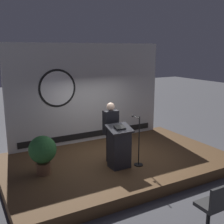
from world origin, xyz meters
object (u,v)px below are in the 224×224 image
speaker_person (111,132)px  podium (119,147)px  microphone_stand (138,148)px  potted_plant (43,151)px  audience_chair_left (213,204)px

speaker_person → podium: bearing=-90.4°
microphone_stand → potted_plant: bearing=164.1°
microphone_stand → podium: bearing=168.7°
potted_plant → audience_chair_left: bearing=-54.1°
speaker_person → microphone_stand: 0.88m
microphone_stand → speaker_person: bearing=131.7°
podium → microphone_stand: bearing=-11.3°
speaker_person → audience_chair_left: bearing=-81.2°
audience_chair_left → microphone_stand: bearing=89.4°
speaker_person → potted_plant: 1.91m
podium → microphone_stand: (0.52, -0.10, -0.10)m
podium → speaker_person: 0.56m
audience_chair_left → podium: bearing=100.4°
speaker_person → microphone_stand: size_ratio=1.23×
podium → microphone_stand: 0.54m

